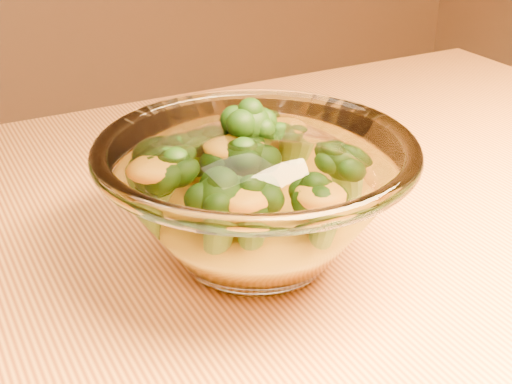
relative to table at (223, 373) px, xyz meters
The scene contains 4 objects.
table is the anchor object (origin of this frame).
glass_bowl 0.16m from the table, ahead, with size 0.24×0.24×0.11m.
cheese_sauce 0.14m from the table, ahead, with size 0.13×0.13×0.04m, color gold.
broccoli_heap 0.17m from the table, 35.70° to the left, with size 0.16×0.16×0.08m.
Camera 1 is at (-0.19, -0.42, 1.05)m, focal length 50.00 mm.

